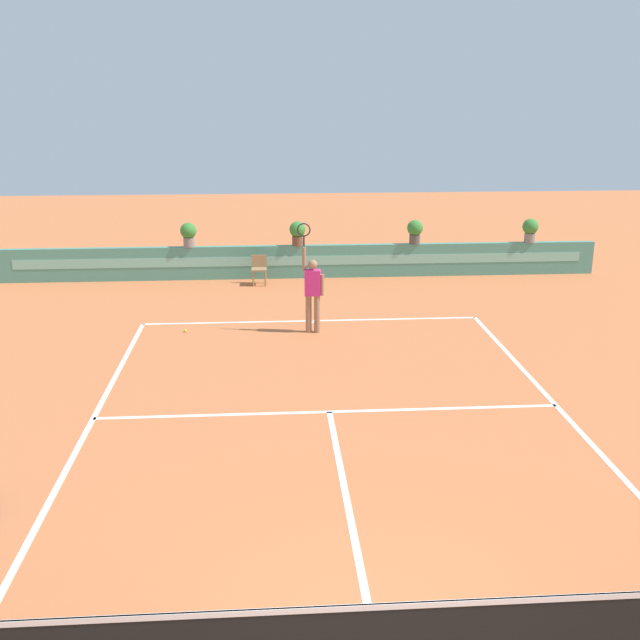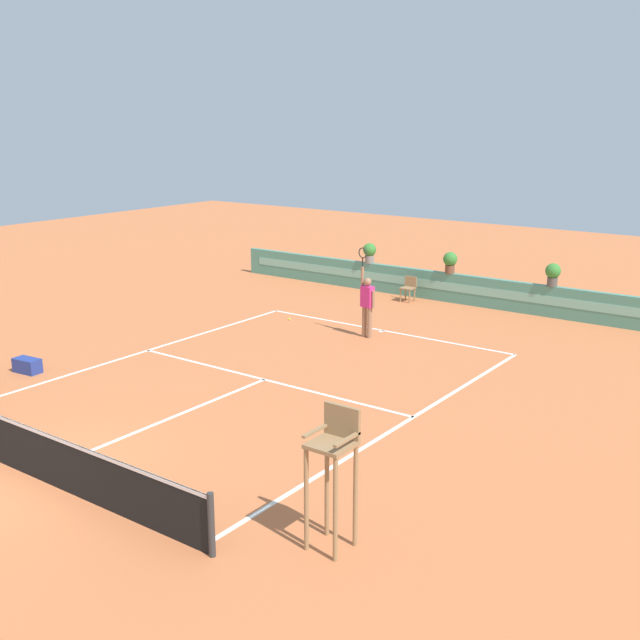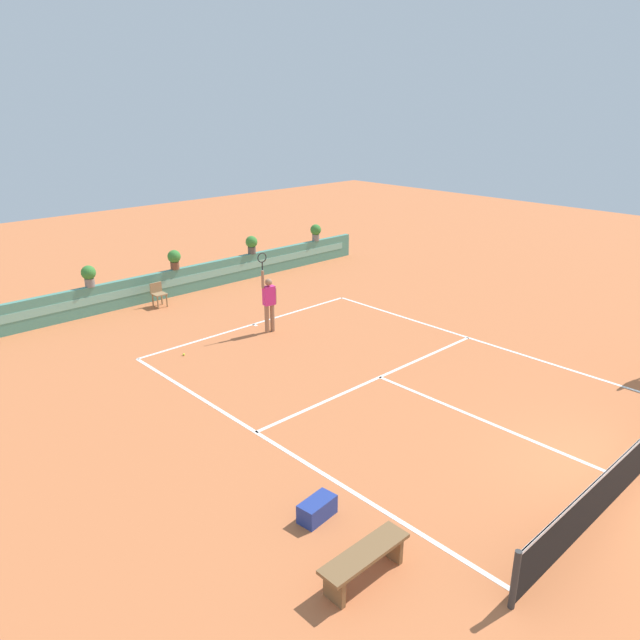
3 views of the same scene
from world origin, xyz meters
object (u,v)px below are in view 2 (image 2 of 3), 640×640
at_px(ball_kid_chair, 409,287).
at_px(tennis_player, 367,302).
at_px(umpire_chair, 334,462).
at_px(gear_bag, 27,365).
at_px(potted_plant_left, 370,252).
at_px(tennis_ball_near_baseline, 289,319).
at_px(potted_plant_right, 553,273).
at_px(potted_plant_centre, 450,261).

bearing_deg(ball_kid_chair, tennis_player, -74.56).
bearing_deg(umpire_chair, ball_kid_chair, 115.80).
bearing_deg(gear_bag, tennis_player, 56.39).
distance_m(gear_bag, potted_plant_left, 13.19).
xyz_separation_m(umpire_chair, gear_bag, (-10.75, 2.10, -1.16)).
bearing_deg(tennis_ball_near_baseline, potted_plant_right, 38.91).
bearing_deg(ball_kid_chair, potted_plant_left, 160.57).
distance_m(umpire_chair, potted_plant_left, 17.62).
distance_m(umpire_chair, ball_kid_chair, 16.01).
bearing_deg(potted_plant_right, tennis_ball_near_baseline, -141.09).
bearing_deg(potted_plant_centre, potted_plant_left, 180.00).
bearing_deg(potted_plant_right, umpire_chair, -81.56).
bearing_deg(gear_bag, ball_kid_chair, 72.88).
bearing_deg(potted_plant_centre, tennis_ball_near_baseline, -118.94).
height_order(ball_kid_chair, potted_plant_centre, potted_plant_centre).
bearing_deg(gear_bag, potted_plant_left, 82.51).
xyz_separation_m(umpire_chair, tennis_ball_near_baseline, (-8.67, 9.94, -1.31)).
bearing_deg(umpire_chair, potted_plant_left, 120.85).
xyz_separation_m(gear_bag, potted_plant_left, (1.71, 13.02, 1.23)).
height_order(potted_plant_right, potted_plant_centre, same).
relative_size(ball_kid_chair, potted_plant_left, 1.17).
xyz_separation_m(gear_bag, potted_plant_centre, (4.94, 13.02, 1.23)).
bearing_deg(tennis_player, potted_plant_centre, 91.37).
height_order(gear_bag, potted_plant_right, potted_plant_right).
bearing_deg(ball_kid_chair, umpire_chair, -64.20).
relative_size(ball_kid_chair, gear_bag, 1.21).
relative_size(gear_bag, potted_plant_right, 0.97).
xyz_separation_m(umpire_chair, potted_plant_right, (-2.24, 15.13, 0.07)).
distance_m(ball_kid_chair, potted_plant_right, 4.86).
bearing_deg(potted_plant_centre, tennis_player, -88.63).
bearing_deg(potted_plant_left, umpire_chair, -59.15).
distance_m(tennis_player, potted_plant_right, 6.40).
height_order(tennis_player, potted_plant_right, tennis_player).
bearing_deg(umpire_chair, tennis_ball_near_baseline, 131.07).
xyz_separation_m(tennis_player, tennis_ball_near_baseline, (-2.99, 0.21, -1.02)).
distance_m(tennis_ball_near_baseline, potted_plant_left, 5.38).
xyz_separation_m(gear_bag, tennis_player, (5.07, 7.63, 0.87)).
relative_size(tennis_player, potted_plant_left, 3.57).
xyz_separation_m(gear_bag, potted_plant_right, (8.50, 13.02, 1.23)).
relative_size(tennis_ball_near_baseline, potted_plant_centre, 0.09).
height_order(ball_kid_chair, gear_bag, ball_kid_chair).
bearing_deg(potted_plant_left, potted_plant_right, 0.00).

